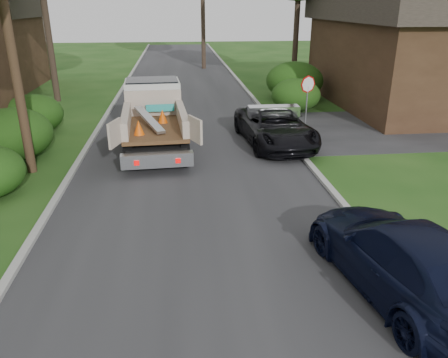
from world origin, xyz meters
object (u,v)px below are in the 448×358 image
utility_pole (5,10)px  house_right (422,47)px  flatbed_truck (154,111)px  black_pickup (275,127)px  navy_suv (404,258)px  stop_sign (307,92)px

utility_pole → house_right: utility_pole is taller
flatbed_truck → black_pickup: flatbed_truck is taller
utility_pole → navy_suv: utility_pole is taller
stop_sign → house_right: (7.80, 5.00, 1.38)m
utility_pole → flatbed_truck: (4.05, 3.06, -3.87)m
stop_sign → flatbed_truck: bearing=-171.8°
flatbed_truck → navy_suv: bearing=-67.4°
house_right → flatbed_truck: house_right is taller
stop_sign → house_right: size_ratio=0.19×
house_right → black_pickup: house_right is taller
utility_pole → navy_suv: (9.28, -7.69, -4.43)m
black_pickup → navy_suv: bearing=-92.5°
house_right → flatbed_truck: size_ratio=2.01×
stop_sign → flatbed_truck: 6.72m
stop_sign → navy_suv: (-1.40, -11.70, -1.03)m
black_pickup → utility_pole: bearing=-170.4°
house_right → black_pickup: bearing=-144.9°
flatbed_truck → stop_sign: bearing=4.9°
stop_sign → flatbed_truck: stop_sign is taller
stop_sign → black_pickup: bearing=-135.6°
utility_pole → flatbed_truck: bearing=37.1°
flatbed_truck → black_pickup: size_ratio=1.23×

